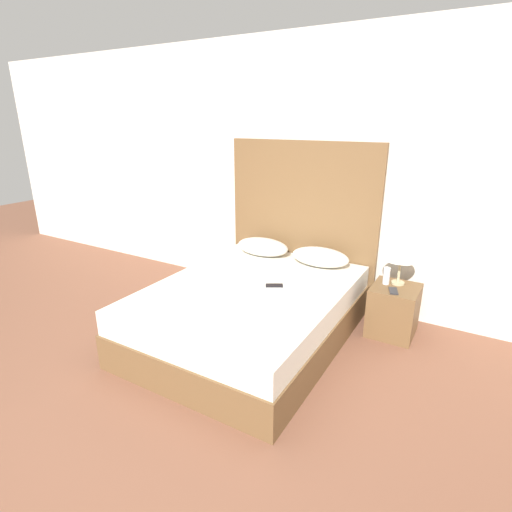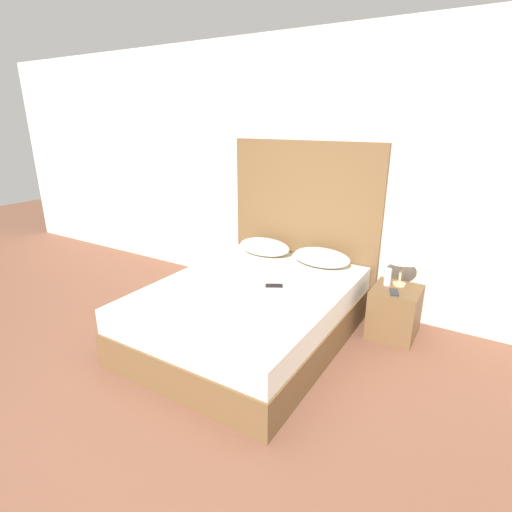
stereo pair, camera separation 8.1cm
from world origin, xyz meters
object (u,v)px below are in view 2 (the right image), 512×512
at_px(table_lamp, 403,254).
at_px(phone_on_nightstand, 394,292).
at_px(nightstand, 394,312).
at_px(phone_on_bed, 274,286).
at_px(bed, 250,312).

bearing_deg(table_lamp, phone_on_nightstand, -88.75).
bearing_deg(nightstand, phone_on_bed, -145.98).
distance_m(bed, nightstand, 1.32).
bearing_deg(table_lamp, nightstand, -86.07).
relative_size(bed, nightstand, 4.46).
bearing_deg(phone_on_nightstand, phone_on_bed, -150.83).
xyz_separation_m(bed, nightstand, (1.09, 0.73, -0.02)).
relative_size(phone_on_bed, phone_on_nightstand, 1.00).
height_order(phone_on_bed, nightstand, phone_on_bed).
height_order(table_lamp, phone_on_nightstand, table_lamp).
bearing_deg(table_lamp, bed, -143.12).
height_order(bed, table_lamp, table_lamp).
relative_size(bed, table_lamp, 5.31).
height_order(bed, phone_on_bed, phone_on_bed).
xyz_separation_m(phone_on_bed, table_lamp, (0.91, 0.70, 0.26)).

